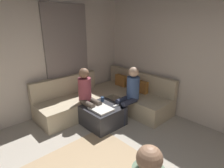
# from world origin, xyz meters

# --- Properties ---
(wall_back) EXTENTS (6.00, 0.12, 2.70)m
(wall_back) POSITION_xyz_m (0.00, 2.94, 1.35)
(wall_back) COLOR beige
(wall_back) RESTS_ON ground_plane
(wall_left) EXTENTS (0.12, 6.00, 2.70)m
(wall_left) POSITION_xyz_m (-2.94, 0.00, 1.35)
(wall_left) COLOR beige
(wall_left) RESTS_ON ground_plane
(curtain_panel) EXTENTS (0.06, 1.10, 2.50)m
(curtain_panel) POSITION_xyz_m (-2.84, 1.30, 1.25)
(curtain_panel) COLOR gray
(curtain_panel) RESTS_ON ground_plane
(sectional_couch) EXTENTS (2.10, 2.55, 0.87)m
(sectional_couch) POSITION_xyz_m (-2.08, 1.88, 0.28)
(sectional_couch) COLOR #C6B593
(sectional_couch) RESTS_ON ground_plane
(ottoman) EXTENTS (0.76, 0.76, 0.42)m
(ottoman) POSITION_xyz_m (-1.61, 1.34, 0.21)
(ottoman) COLOR #333338
(ottoman) RESTS_ON ground_plane
(folded_blanket) EXTENTS (0.44, 0.36, 0.04)m
(folded_blanket) POSITION_xyz_m (-1.51, 1.22, 0.44)
(folded_blanket) COLOR white
(folded_blanket) RESTS_ON ottoman
(coffee_mug) EXTENTS (0.08, 0.08, 0.10)m
(coffee_mug) POSITION_xyz_m (-1.83, 1.52, 0.47)
(coffee_mug) COLOR #334C72
(coffee_mug) RESTS_ON ottoman
(game_remote) EXTENTS (0.05, 0.15, 0.02)m
(game_remote) POSITION_xyz_m (-1.43, 1.56, 0.43)
(game_remote) COLOR white
(game_remote) RESTS_ON ottoman
(person_on_couch_back) EXTENTS (0.30, 0.60, 1.20)m
(person_on_couch_back) POSITION_xyz_m (-1.38, 1.93, 0.66)
(person_on_couch_back) COLOR #2D3347
(person_on_couch_back) RESTS_ON ground_plane
(person_on_couch_side) EXTENTS (0.60, 0.30, 1.20)m
(person_on_couch_side) POSITION_xyz_m (-1.93, 1.20, 0.66)
(person_on_couch_side) COLOR brown
(person_on_couch_side) RESTS_ON ground_plane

